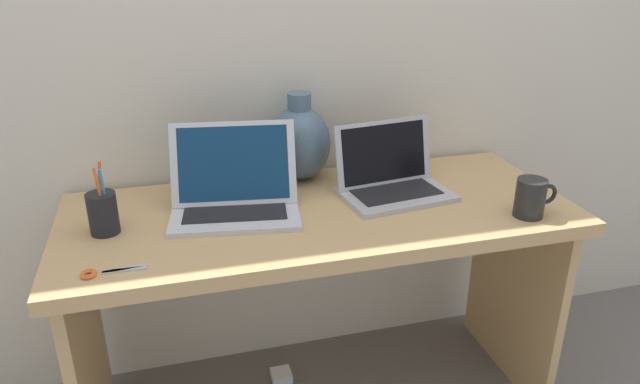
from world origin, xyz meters
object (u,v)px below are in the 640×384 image
coffee_mug (531,198)px  scissors (101,272)px  green_vase (300,142)px  laptop_left (235,190)px  laptop_right (390,175)px  power_brick (281,375)px  pen_cup (103,212)px

coffee_mug → scissors: 1.13m
green_vase → coffee_mug: size_ratio=2.24×
green_vase → laptop_left: bearing=-141.2°
laptop_left → laptop_right: bearing=0.4°
laptop_left → power_brick: size_ratio=5.53×
laptop_right → power_brick: laptop_right is taller
laptop_left → power_brick: (0.13, 0.09, -0.77)m
pen_cup → scissors: pen_cup is taller
laptop_left → power_brick: laptop_left is taller
green_vase → pen_cup: 0.64m
green_vase → coffee_mug: green_vase is taller
green_vase → scissors: size_ratio=1.89×
green_vase → power_brick: 0.84m
coffee_mug → power_brick: coffee_mug is taller
coffee_mug → power_brick: bearing=152.1°
laptop_right → green_vase: bearing=141.7°
pen_cup → power_brick: 0.91m
pen_cup → power_brick: (0.48, 0.14, -0.76)m
laptop_right → pen_cup: laptop_right is taller
coffee_mug → pen_cup: 1.15m
laptop_right → coffee_mug: 0.41m
coffee_mug → laptop_left: bearing=162.0°
laptop_left → coffee_mug: 0.83m
pen_cup → scissors: size_ratio=1.30×
green_vase → power_brick: size_ratio=3.99×
green_vase → pen_cup: bearing=-157.8°
laptop_left → green_vase: 0.31m
laptop_right → pen_cup: 0.82m
green_vase → coffee_mug: 0.71m
coffee_mug → scissors: bearing=-179.3°
power_brick → laptop_right: bearing=-14.5°
laptop_left → coffee_mug: size_ratio=3.11×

